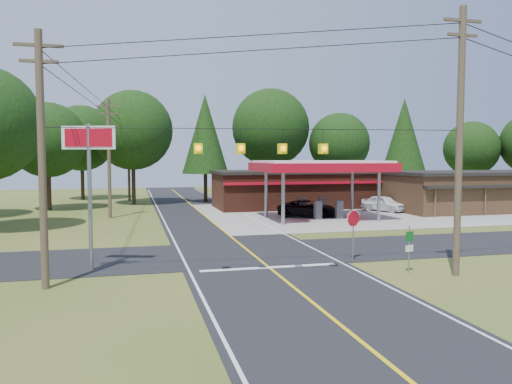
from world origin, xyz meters
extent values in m
plane|color=#43541D|center=(0.00, 0.00, 0.00)|extent=(120.00, 120.00, 0.00)
cube|color=black|center=(0.00, 0.00, 0.01)|extent=(8.00, 120.00, 0.02)
cube|color=black|center=(0.00, 0.00, 0.01)|extent=(70.00, 7.00, 0.02)
cube|color=yellow|center=(0.00, 0.00, 0.03)|extent=(0.15, 110.00, 0.00)
cylinder|color=gray|center=(5.00, 10.50, 2.10)|extent=(0.28, 0.28, 4.20)
cylinder|color=gray|center=(5.00, 15.50, 2.10)|extent=(0.28, 0.28, 4.20)
cylinder|color=gray|center=(13.00, 10.50, 2.10)|extent=(0.28, 0.28, 4.20)
cylinder|color=gray|center=(13.00, 15.50, 2.10)|extent=(0.28, 0.28, 4.20)
cube|color=#AC091A|center=(9.00, 13.00, 4.35)|extent=(10.60, 7.40, 0.70)
cube|color=white|center=(9.00, 13.00, 4.75)|extent=(10.00, 7.00, 0.25)
cube|color=#9E9B93|center=(9.00, 11.20, 0.13)|extent=(3.20, 0.90, 0.22)
cube|color=#3F3F44|center=(8.10, 11.20, 0.95)|extent=(0.55, 0.45, 1.50)
cube|color=#3F3F44|center=(9.90, 11.20, 0.95)|extent=(0.55, 0.45, 1.50)
cube|color=#9E9B93|center=(9.00, 14.80, 0.13)|extent=(3.20, 0.90, 0.22)
cube|color=#3F3F44|center=(8.10, 14.80, 0.95)|extent=(0.55, 0.45, 1.50)
cube|color=#3F3F44|center=(9.90, 14.80, 0.95)|extent=(0.55, 0.45, 1.50)
cube|color=#502417|center=(10.00, 23.00, 1.75)|extent=(16.00, 7.00, 3.50)
cube|color=black|center=(10.00, 23.00, 3.65)|extent=(16.40, 7.40, 0.30)
cube|color=#AC091A|center=(10.00, 19.40, 2.70)|extent=(16.00, 0.50, 0.25)
cube|color=#3A2618|center=(28.00, 16.00, 1.75)|extent=(20.00, 8.00, 3.50)
cube|color=black|center=(28.00, 16.00, 3.65)|extent=(20.40, 8.40, 0.30)
cylinder|color=#473828|center=(7.50, -7.00, 5.75)|extent=(0.30, 0.30, 11.50)
cube|color=#473828|center=(7.50, -7.00, 10.90)|extent=(1.80, 0.12, 0.12)
cube|color=#473828|center=(7.50, -7.00, 10.30)|extent=(1.40, 0.12, 0.12)
cylinder|color=#473828|center=(-9.50, -5.00, 5.00)|extent=(0.30, 0.30, 10.00)
cube|color=#473828|center=(-9.50, -5.00, 9.40)|extent=(1.80, 0.12, 0.12)
cube|color=#473828|center=(-9.50, -5.00, 8.80)|extent=(1.40, 0.12, 0.12)
cylinder|color=#473828|center=(-8.00, 18.00, 5.00)|extent=(0.30, 0.30, 10.00)
cube|color=#473828|center=(-8.00, 18.00, 9.40)|extent=(1.80, 0.12, 0.12)
cube|color=#473828|center=(-8.00, 18.00, 8.80)|extent=(1.40, 0.12, 0.12)
cylinder|color=#473828|center=(-6.50, 35.00, 4.75)|extent=(0.30, 0.30, 9.50)
cube|color=#F1EA0C|center=(-3.55, -5.70, 5.50)|extent=(0.32, 0.32, 0.42)
cube|color=#F1EA0C|center=(-1.85, -5.90, 5.50)|extent=(0.32, 0.32, 0.42)
cube|color=#F1EA0C|center=(-0.15, -6.10, 5.50)|extent=(0.32, 0.32, 0.42)
cube|color=#F1EA0C|center=(1.55, -6.30, 5.50)|extent=(0.32, 0.32, 0.42)
cylinder|color=#332316|center=(-14.00, 26.00, 1.98)|extent=(0.44, 0.44, 3.96)
sphere|color=black|center=(-14.00, 26.00, 6.82)|extent=(7.26, 7.26, 7.26)
cylinder|color=#332316|center=(-6.00, 30.00, 2.34)|extent=(0.44, 0.44, 4.68)
sphere|color=black|center=(-6.00, 30.00, 8.06)|extent=(8.58, 8.58, 8.58)
cylinder|color=#332316|center=(2.00, 31.00, 2.16)|extent=(0.44, 0.44, 4.32)
cone|color=black|center=(2.00, 31.00, 7.80)|extent=(5.28, 5.28, 9.00)
cylinder|color=#332316|center=(10.00, 32.00, 2.52)|extent=(0.44, 0.44, 5.04)
sphere|color=black|center=(10.00, 32.00, 8.68)|extent=(9.24, 9.24, 9.24)
cylinder|color=#332316|center=(18.00, 30.00, 1.98)|extent=(0.44, 0.44, 3.96)
sphere|color=black|center=(18.00, 30.00, 6.82)|extent=(7.26, 7.26, 7.26)
cylinder|color=#332316|center=(26.00, 29.00, 2.16)|extent=(0.44, 0.44, 4.32)
cone|color=black|center=(26.00, 29.00, 7.80)|extent=(5.28, 5.28, 9.00)
cylinder|color=#332316|center=(34.00, 27.00, 1.80)|extent=(0.44, 0.44, 3.60)
sphere|color=black|center=(34.00, 27.00, 6.20)|extent=(6.60, 6.60, 6.60)
cylinder|color=#332316|center=(-12.00, 38.00, 2.16)|extent=(0.44, 0.44, 4.32)
sphere|color=black|center=(-12.00, 38.00, 7.44)|extent=(7.92, 7.92, 7.92)
imported|color=black|center=(8.50, 14.50, 0.73)|extent=(7.14, 7.14, 1.46)
imported|color=white|center=(17.00, 17.03, 0.76)|extent=(5.96, 5.96, 1.51)
cylinder|color=gray|center=(-8.00, -2.10, 3.33)|extent=(0.18, 0.18, 6.65)
cube|color=white|center=(-8.00, -2.10, 6.03)|extent=(2.37, 0.86, 1.05)
cube|color=#AC091A|center=(-8.00, -2.15, 6.03)|extent=(2.08, 0.74, 0.81)
cylinder|color=gray|center=(4.50, -3.00, 1.22)|extent=(0.07, 0.07, 2.43)
cylinder|color=gray|center=(5.80, -6.00, 1.07)|extent=(0.06, 0.06, 2.13)
cube|color=#0C591E|center=(5.80, -6.04, 1.64)|extent=(0.43, 0.13, 0.44)
cube|color=white|center=(5.80, -6.04, 1.11)|extent=(0.43, 0.13, 0.29)
camera|label=1|loc=(-6.12, -25.68, 5.15)|focal=35.00mm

